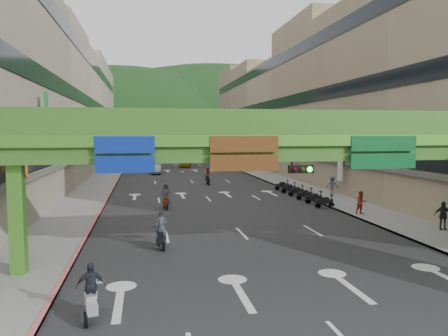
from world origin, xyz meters
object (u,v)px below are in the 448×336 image
car_silver (156,169)px  car_yellow (185,163)px  overpass_near (295,152)px  pedestrian_red (361,205)px  scooter_rider_mid (208,176)px  scooter_rider_near (161,231)px

car_silver → car_yellow: (5.41, 11.82, 0.08)m
overpass_near → pedestrian_red: (8.87, 10.49, -4.36)m
scooter_rider_mid → car_yellow: size_ratio=0.45×
car_silver → car_yellow: car_yellow is taller
scooter_rider_near → pedestrian_red: bearing=23.6°
car_silver → pedestrian_red: size_ratio=2.50×
scooter_rider_near → car_yellow: 53.96m
overpass_near → car_yellow: bearing=89.6°
pedestrian_red → car_silver: bearing=105.3°
scooter_rider_near → car_silver: (0.84, 41.78, -0.23)m
scooter_rider_mid → car_yellow: (-0.17, 26.47, -0.29)m
car_yellow → scooter_rider_near: bearing=-87.8°
car_yellow → pedestrian_red: bearing=-71.0°
scooter_rider_mid → pedestrian_red: scooter_rider_mid is taller
car_silver → car_yellow: 12.99m
overpass_near → car_silver: bearing=96.2°
car_yellow → scooter_rider_mid: bearing=-80.8°
overpass_near → scooter_rider_mid: overpass_near is taller
scooter_rider_near → car_yellow: size_ratio=0.44×
scooter_rider_near → car_silver: scooter_rider_near is taller
scooter_rider_near → scooter_rider_mid: (6.42, 27.13, 0.13)m
car_yellow → pedestrian_red: size_ratio=2.68×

